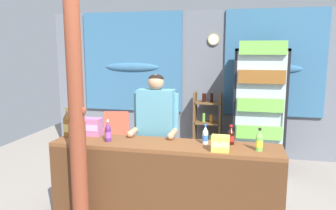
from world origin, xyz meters
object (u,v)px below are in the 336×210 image
(snack_box_wafer, at_px, (92,127))
(soda_bottle_iced_tea, at_px, (68,124))
(plastic_lawn_chair, at_px, (116,134))
(soda_bottle_lime_soda, at_px, (259,141))
(soda_bottle_water, at_px, (205,136))
(soda_bottle_cola, at_px, (231,136))
(drink_fridge, at_px, (259,100))
(stall_counter, at_px, (163,179))
(snack_box_instant_noodle, at_px, (220,143))
(shopkeeper, at_px, (156,124))
(soda_bottle_grape_soda, at_px, (108,132))
(timber_post, at_px, (77,127))
(bottle_shelf_rack, at_px, (207,124))

(snack_box_wafer, bearing_deg, soda_bottle_iced_tea, -157.74)
(plastic_lawn_chair, distance_m, soda_bottle_lime_soda, 2.92)
(soda_bottle_iced_tea, bearing_deg, soda_bottle_water, 1.09)
(soda_bottle_cola, bearing_deg, drink_fridge, 78.35)
(stall_counter, xyz_separation_m, soda_bottle_cola, (0.69, 0.22, 0.45))
(snack_box_instant_noodle, bearing_deg, soda_bottle_water, 126.88)
(shopkeeper, height_order, soda_bottle_cola, shopkeeper)
(shopkeeper, bearing_deg, stall_counter, -68.56)
(soda_bottle_grape_soda, distance_m, snack_box_instant_noodle, 1.23)
(shopkeeper, bearing_deg, drink_fridge, 50.55)
(soda_bottle_grape_soda, bearing_deg, soda_bottle_iced_tea, 168.97)
(timber_post, distance_m, soda_bottle_lime_soda, 1.81)
(timber_post, distance_m, plastic_lawn_chair, 2.32)
(plastic_lawn_chair, distance_m, soda_bottle_cola, 2.60)
(soda_bottle_iced_tea, relative_size, soda_bottle_lime_soda, 1.45)
(stall_counter, xyz_separation_m, soda_bottle_grape_soda, (-0.62, 0.04, 0.47))
(soda_bottle_grape_soda, bearing_deg, soda_bottle_cola, 7.80)
(bottle_shelf_rack, bearing_deg, shopkeeper, -103.16)
(soda_bottle_iced_tea, bearing_deg, stall_counter, -7.27)
(timber_post, relative_size, shopkeeper, 1.48)
(timber_post, relative_size, soda_bottle_lime_soda, 10.37)
(shopkeeper, relative_size, soda_bottle_water, 7.55)
(stall_counter, height_order, timber_post, timber_post)
(soda_bottle_lime_soda, relative_size, snack_box_wafer, 0.99)
(soda_bottle_iced_tea, bearing_deg, soda_bottle_grape_soda, -11.03)
(stall_counter, distance_m, bottle_shelf_rack, 2.41)
(timber_post, distance_m, shopkeeper, 1.03)
(bottle_shelf_rack, bearing_deg, drink_fridge, -20.94)
(snack_box_instant_noodle, bearing_deg, timber_post, -169.26)
(snack_box_wafer, bearing_deg, shopkeeper, 20.86)
(drink_fridge, bearing_deg, snack_box_instant_noodle, -102.56)
(soda_bottle_cola, bearing_deg, soda_bottle_iced_tea, -177.71)
(stall_counter, relative_size, shopkeeper, 1.52)
(soda_bottle_water, xyz_separation_m, soda_bottle_grape_soda, (-1.05, -0.14, 0.01))
(bottle_shelf_rack, relative_size, soda_bottle_grape_soda, 4.85)
(timber_post, xyz_separation_m, snack_box_wafer, (-0.12, 0.57, -0.13))
(shopkeeper, relative_size, snack_box_instant_noodle, 9.25)
(stall_counter, height_order, soda_bottle_water, soda_bottle_water)
(bottle_shelf_rack, bearing_deg, soda_bottle_cola, -78.10)
(timber_post, relative_size, bottle_shelf_rack, 2.04)
(plastic_lawn_chair, distance_m, snack_box_instant_noodle, 2.72)
(stall_counter, height_order, snack_box_wafer, snack_box_wafer)
(stall_counter, xyz_separation_m, snack_box_instant_noodle, (0.60, -0.05, 0.44))
(timber_post, xyz_separation_m, drink_fridge, (1.87, 2.39, -0.03))
(soda_bottle_water, xyz_separation_m, soda_bottle_cola, (0.27, 0.04, -0.00))
(soda_bottle_cola, bearing_deg, bottle_shelf_rack, 101.90)
(stall_counter, distance_m, soda_bottle_grape_soda, 0.78)
(soda_bottle_lime_soda, distance_m, soda_bottle_water, 0.56)
(soda_bottle_grape_soda, xyz_separation_m, snack_box_instant_noodle, (1.22, -0.10, -0.02))
(plastic_lawn_chair, relative_size, soda_bottle_iced_tea, 2.56)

